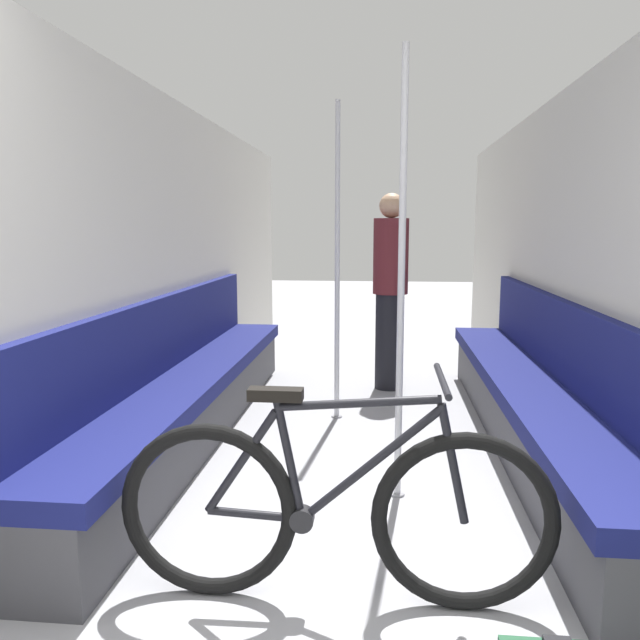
# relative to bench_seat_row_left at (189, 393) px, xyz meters

# --- Properties ---
(wall_left) EXTENTS (0.10, 8.70, 2.29)m
(wall_left) POSITION_rel_bench_seat_row_left_xyz_m (-0.25, -0.05, 0.84)
(wall_left) COLOR beige
(wall_left) RESTS_ON ground
(wall_right) EXTENTS (0.10, 8.70, 2.29)m
(wall_right) POSITION_rel_bench_seat_row_left_xyz_m (2.49, -0.05, 0.84)
(wall_right) COLOR beige
(wall_right) RESTS_ON ground
(bench_seat_row_left) EXTENTS (0.47, 3.98, 0.95)m
(bench_seat_row_left) POSITION_rel_bench_seat_row_left_xyz_m (0.00, 0.00, 0.00)
(bench_seat_row_left) COLOR #3D3D42
(bench_seat_row_left) RESTS_ON ground
(bench_seat_row_right) EXTENTS (0.47, 3.98, 0.95)m
(bench_seat_row_right) POSITION_rel_bench_seat_row_left_xyz_m (2.23, 0.00, 0.00)
(bench_seat_row_right) COLOR #3D3D42
(bench_seat_row_right) RESTS_ON ground
(bicycle) EXTENTS (1.64, 0.46, 0.88)m
(bicycle) POSITION_rel_bench_seat_row_left_xyz_m (1.11, -1.75, 0.05)
(bicycle) COLOR black
(bicycle) RESTS_ON ground
(grab_pole_near) EXTENTS (0.08, 0.08, 2.27)m
(grab_pole_near) POSITION_rel_bench_seat_row_left_xyz_m (1.37, -0.78, 0.80)
(grab_pole_near) COLOR gray
(grab_pole_near) RESTS_ON ground
(grab_pole_far) EXTENTS (0.08, 0.08, 2.27)m
(grab_pole_far) POSITION_rel_bench_seat_row_left_xyz_m (0.95, 0.55, 0.80)
(grab_pole_far) COLOR gray
(grab_pole_far) RESTS_ON ground
(passenger_standing) EXTENTS (0.30, 0.30, 1.68)m
(passenger_standing) POSITION_rel_bench_seat_row_left_xyz_m (1.34, 1.44, 0.56)
(passenger_standing) COLOR black
(passenger_standing) RESTS_ON ground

